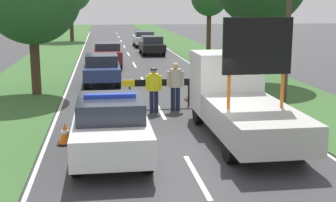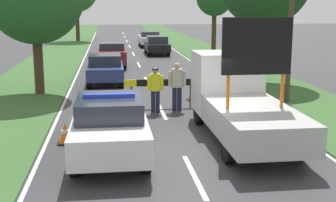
% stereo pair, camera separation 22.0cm
% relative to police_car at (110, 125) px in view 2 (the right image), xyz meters
% --- Properties ---
extents(ground_plane, '(160.00, 160.00, 0.00)m').
position_rel_police_car_xyz_m(ground_plane, '(1.91, 0.42, -0.80)').
color(ground_plane, '#333335').
extents(lane_markings, '(7.52, 73.15, 0.01)m').
position_rel_police_car_xyz_m(lane_markings, '(1.91, 19.50, -0.80)').
color(lane_markings, silver).
rests_on(lane_markings, ground).
extents(grass_verge_left, '(3.98, 120.00, 0.03)m').
position_rel_police_car_xyz_m(grass_verge_left, '(-3.90, 20.42, -0.79)').
color(grass_verge_left, '#38602D').
rests_on(grass_verge_left, ground).
extents(grass_verge_right, '(3.98, 120.00, 0.03)m').
position_rel_police_car_xyz_m(grass_verge_right, '(7.71, 20.42, -0.79)').
color(grass_verge_right, '#38602D').
rests_on(grass_verge_right, ground).
extents(police_car, '(1.88, 4.80, 1.64)m').
position_rel_police_car_xyz_m(police_car, '(0.00, 0.00, 0.00)').
color(police_car, white).
rests_on(police_car, ground).
extents(work_truck, '(2.04, 6.09, 3.54)m').
position_rel_police_car_xyz_m(work_truck, '(3.81, 1.38, 0.31)').
color(work_truck, white).
rests_on(work_truck, ground).
extents(road_barrier, '(2.84, 0.08, 1.07)m').
position_rel_police_car_xyz_m(road_barrier, '(1.97, 5.61, 0.07)').
color(road_barrier, black).
rests_on(road_barrier, ground).
extents(police_officer, '(0.59, 0.37, 1.64)m').
position_rel_police_car_xyz_m(police_officer, '(1.65, 4.66, 0.17)').
color(police_officer, '#191E38').
rests_on(police_officer, ground).
extents(pedestrian_civilian, '(0.64, 0.41, 1.78)m').
position_rel_police_car_xyz_m(pedestrian_civilian, '(2.47, 4.87, 0.24)').
color(pedestrian_civilian, '#191E38').
rests_on(pedestrian_civilian, ground).
extents(traffic_cone_near_police, '(0.48, 0.48, 0.66)m').
position_rel_police_car_xyz_m(traffic_cone_near_police, '(4.42, 4.92, -0.48)').
color(traffic_cone_near_police, black).
rests_on(traffic_cone_near_police, ground).
extents(traffic_cone_centre_front, '(0.44, 0.44, 0.61)m').
position_rel_police_car_xyz_m(traffic_cone_centre_front, '(4.85, 5.75, -0.50)').
color(traffic_cone_centre_front, black).
rests_on(traffic_cone_centre_front, ground).
extents(traffic_cone_near_truck, '(0.45, 0.45, 0.63)m').
position_rel_police_car_xyz_m(traffic_cone_near_truck, '(3.39, 6.67, -0.49)').
color(traffic_cone_near_truck, black).
rests_on(traffic_cone_near_truck, ground).
extents(traffic_cone_behind_barrier, '(0.45, 0.45, 0.62)m').
position_rel_police_car_xyz_m(traffic_cone_behind_barrier, '(-1.26, 1.14, -0.50)').
color(traffic_cone_behind_barrier, black).
rests_on(traffic_cone_behind_barrier, ground).
extents(queued_car_hatch_blue, '(1.73, 3.98, 1.47)m').
position_rel_police_car_xyz_m(queued_car_hatch_blue, '(-0.19, 11.19, -0.03)').
color(queued_car_hatch_blue, navy).
rests_on(queued_car_hatch_blue, ground).
extents(queued_car_wagon_maroon, '(1.71, 4.10, 1.53)m').
position_rel_police_car_xyz_m(queued_car_wagon_maroon, '(0.18, 17.70, -0.01)').
color(queued_car_wagon_maroon, maroon).
rests_on(queued_car_wagon_maroon, ground).
extents(queued_car_sedan_black, '(1.74, 4.20, 1.44)m').
position_rel_police_car_xyz_m(queued_car_sedan_black, '(3.72, 24.71, -0.06)').
color(queued_car_sedan_black, black).
rests_on(queued_car_sedan_black, ground).
extents(queued_car_van_white, '(1.85, 4.44, 1.40)m').
position_rel_police_car_xyz_m(queued_car_van_white, '(3.77, 31.92, -0.07)').
color(queued_car_van_white, silver).
rests_on(queued_car_van_white, ground).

